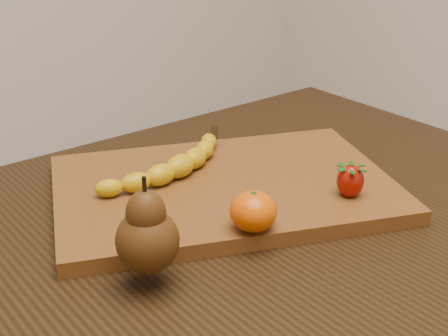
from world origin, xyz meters
TOP-DOWN VIEW (x-y plane):
  - table at (0.00, 0.00)m, footprint 1.00×0.70m
  - cutting_board at (0.05, 0.07)m, footprint 0.53×0.45m
  - banana at (0.01, 0.12)m, footprint 0.21×0.10m
  - pear at (-0.15, -0.05)m, footprint 0.07×0.07m
  - mandarin at (-0.01, -0.06)m, footprint 0.07×0.07m
  - strawberry at (0.15, -0.07)m, footprint 0.04×0.04m

SIDE VIEW (x-z plane):
  - table at x=0.00m, z-range 0.28..1.04m
  - cutting_board at x=0.05m, z-range 0.76..0.78m
  - banana at x=0.01m, z-range 0.78..0.81m
  - strawberry at x=0.15m, z-range 0.78..0.82m
  - mandarin at x=-0.01m, z-range 0.78..0.83m
  - pear at x=-0.15m, z-range 0.78..0.88m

